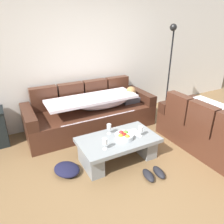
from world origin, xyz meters
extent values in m
plane|color=brown|center=(0.00, 0.00, 0.00)|extent=(14.00, 14.00, 0.00)
cube|color=silver|center=(0.00, 2.15, 1.35)|extent=(9.00, 0.10, 2.70)
cube|color=#49271A|center=(-0.19, 1.60, 0.21)|extent=(2.48, 0.92, 0.42)
cube|color=#49271A|center=(-0.98, 1.98, 0.65)|extent=(0.50, 0.16, 0.46)
cube|color=#49271A|center=(-0.45, 1.98, 0.65)|extent=(0.50, 0.16, 0.46)
cube|color=#49271A|center=(0.07, 1.98, 0.65)|extent=(0.50, 0.16, 0.46)
cube|color=#49271A|center=(0.60, 1.98, 0.65)|extent=(0.50, 0.16, 0.46)
cube|color=#3A1F15|center=(-1.34, 1.60, 0.52)|extent=(0.18, 0.92, 0.20)
cube|color=#3A1F15|center=(0.96, 1.60, 0.52)|extent=(0.18, 0.92, 0.20)
cube|color=#4C4C56|center=(0.69, 1.59, 0.47)|extent=(0.36, 0.28, 0.11)
sphere|color=beige|center=(0.69, 1.55, 0.64)|extent=(0.21, 0.21, 0.21)
sphere|color=#9E7042|center=(0.69, 1.55, 0.67)|extent=(0.20, 0.20, 0.20)
ellipsoid|color=silver|center=(0.07, 1.55, 0.56)|extent=(1.10, 0.44, 0.28)
cube|color=silver|center=(-0.19, 1.53, 0.66)|extent=(1.70, 0.60, 0.05)
cube|color=silver|center=(-0.19, 1.16, 0.23)|extent=(1.44, 0.04, 0.38)
cube|color=#49271A|center=(1.33, -0.02, 0.21)|extent=(0.92, 1.83, 0.42)
cube|color=#49271A|center=(0.95, -0.02, 0.65)|extent=(0.16, 0.46, 0.46)
cube|color=#49271A|center=(0.95, 0.47, 0.65)|extent=(0.16, 0.46, 0.46)
cube|color=#3A1F15|center=(1.33, 0.80, 0.52)|extent=(0.92, 0.18, 0.20)
ellipsoid|color=silver|center=(1.38, 0.04, 0.56)|extent=(0.44, 0.91, 0.28)
cube|color=silver|center=(1.40, -0.02, 0.66)|extent=(0.60, 1.35, 0.05)
cube|color=gray|center=(-0.23, 0.46, 0.35)|extent=(1.20, 0.68, 0.06)
cube|color=gray|center=(-0.69, 0.46, 0.16)|extent=(0.20, 0.54, 0.32)
cube|color=gray|center=(0.23, 0.46, 0.16)|extent=(0.20, 0.54, 0.32)
cylinder|color=silver|center=(-0.16, 0.42, 0.42)|extent=(0.28, 0.28, 0.07)
sphere|color=#B11B16|center=(-0.16, 0.41, 0.44)|extent=(0.08, 0.08, 0.08)
sphere|color=orange|center=(-0.22, 0.40, 0.44)|extent=(0.08, 0.08, 0.08)
sphere|color=#B32626|center=(-0.17, 0.49, 0.44)|extent=(0.08, 0.08, 0.08)
sphere|color=orange|center=(-0.15, 0.34, 0.44)|extent=(0.08, 0.08, 0.08)
sphere|color=#5E9631|center=(-0.10, 0.46, 0.44)|extent=(0.08, 0.08, 0.08)
cylinder|color=silver|center=(-0.54, 0.30, 0.38)|extent=(0.06, 0.06, 0.01)
cylinder|color=silver|center=(-0.54, 0.30, 0.42)|extent=(0.01, 0.01, 0.07)
cylinder|color=silver|center=(-0.54, 0.30, 0.50)|extent=(0.07, 0.07, 0.08)
cylinder|color=silver|center=(0.09, 0.36, 0.38)|extent=(0.06, 0.06, 0.01)
cylinder|color=silver|center=(0.09, 0.36, 0.42)|extent=(0.01, 0.01, 0.07)
cylinder|color=silver|center=(0.09, 0.36, 0.50)|extent=(0.07, 0.07, 0.08)
cylinder|color=silver|center=(-0.29, 0.65, 0.38)|extent=(0.06, 0.06, 0.01)
cylinder|color=silver|center=(-0.29, 0.65, 0.42)|extent=(0.01, 0.01, 0.07)
cylinder|color=silver|center=(-0.29, 0.65, 0.50)|extent=(0.07, 0.07, 0.08)
cube|color=white|center=(0.00, 0.50, 0.39)|extent=(0.32, 0.26, 0.01)
cylinder|color=black|center=(1.71, 1.58, 0.01)|extent=(0.28, 0.28, 0.02)
cylinder|color=black|center=(1.71, 1.58, 0.92)|extent=(0.03, 0.03, 1.80)
sphere|color=black|center=(1.59, 1.48, 1.88)|extent=(0.14, 0.14, 0.14)
ellipsoid|color=black|center=(-0.08, -0.12, 0.04)|extent=(0.17, 0.29, 0.09)
ellipsoid|color=black|center=(0.09, -0.13, 0.04)|extent=(0.16, 0.29, 0.09)
ellipsoid|color=#191933|center=(-1.04, 0.52, 0.06)|extent=(0.47, 0.50, 0.12)
camera|label=1|loc=(-1.61, -1.90, 2.02)|focal=33.60mm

